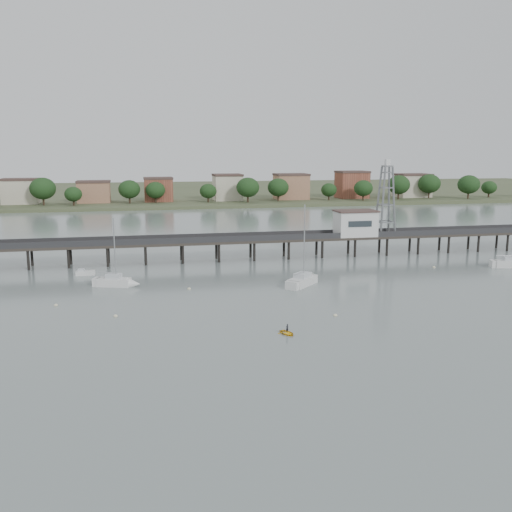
{
  "coord_description": "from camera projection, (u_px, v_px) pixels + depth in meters",
  "views": [
    {
      "loc": [
        -18.61,
        -49.14,
        21.24
      ],
      "look_at": [
        0.45,
        42.0,
        4.0
      ],
      "focal_mm": 40.0,
      "sensor_mm": 36.0,
      "label": 1
    }
  ],
  "objects": [
    {
      "name": "ground_plane",
      "position": [
        341.0,
        374.0,
        54.91
      ],
      "size": [
        500.0,
        500.0,
        0.0
      ],
      "primitive_type": "plane",
      "color": "slate",
      "rests_on": "ground"
    },
    {
      "name": "pier",
      "position": [
        235.0,
        241.0,
        111.97
      ],
      "size": [
        150.0,
        5.0,
        5.5
      ],
      "color": "#2D2823",
      "rests_on": "ground"
    },
    {
      "name": "pier_building",
      "position": [
        355.0,
        223.0,
        116.47
      ],
      "size": [
        8.4,
        5.4,
        5.3
      ],
      "color": "silver",
      "rests_on": "ground"
    },
    {
      "name": "lattice_tower",
      "position": [
        386.0,
        201.0,
        116.97
      ],
      "size": [
        3.2,
        3.2,
        15.5
      ],
      "color": "slate",
      "rests_on": "ground"
    },
    {
      "name": "sailboat_c",
      "position": [
        306.0,
        280.0,
        92.33
      ],
      "size": [
        7.47,
        7.63,
        13.65
      ],
      "rotation": [
        0.0,
        0.0,
        0.8
      ],
      "color": "silver",
      "rests_on": "ground"
    },
    {
      "name": "sailboat_b",
      "position": [
        120.0,
        282.0,
        90.44
      ],
      "size": [
        7.19,
        4.11,
        11.55
      ],
      "rotation": [
        0.0,
        0.0,
        -0.32
      ],
      "color": "silver",
      "rests_on": "ground"
    },
    {
      "name": "white_tender",
      "position": [
        85.0,
        273.0,
        98.66
      ],
      "size": [
        3.29,
        1.46,
        1.26
      ],
      "rotation": [
        0.0,
        0.0,
        -0.03
      ],
      "color": "silver",
      "rests_on": "ground"
    },
    {
      "name": "yellow_dinghy",
      "position": [
        287.0,
        334.0,
        66.99
      ],
      "size": [
        1.74,
        1.08,
        2.35
      ],
      "primitive_type": "imported",
      "rotation": [
        0.0,
        0.0,
        0.38
      ],
      "color": "yellow",
      "rests_on": "ground"
    },
    {
      "name": "dinghy_occupant",
      "position": [
        287.0,
        334.0,
        66.99
      ],
      "size": [
        0.68,
        1.03,
        0.23
      ],
      "primitive_type": "imported",
      "rotation": [
        0.0,
        0.0,
        3.52
      ],
      "color": "black",
      "rests_on": "ground"
    },
    {
      "name": "mooring_buoys",
      "position": [
        286.0,
        296.0,
        84.39
      ],
      "size": [
        68.63,
        26.52,
        0.39
      ],
      "color": "beige",
      "rests_on": "ground"
    },
    {
      "name": "far_shore",
      "position": [
        175.0,
        192.0,
        285.39
      ],
      "size": [
        500.0,
        170.0,
        10.4
      ],
      "color": "#475133",
      "rests_on": "ground"
    }
  ]
}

